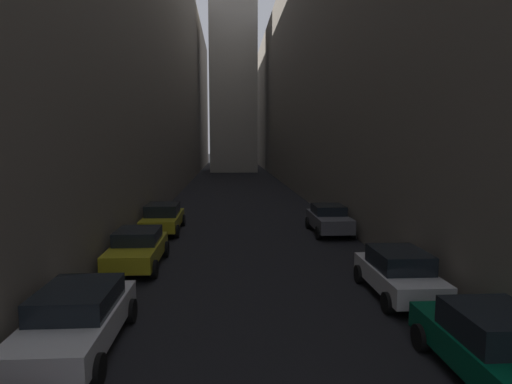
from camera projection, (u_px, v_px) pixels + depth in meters
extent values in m
plane|color=black|center=(237.00, 188.00, 45.84)|extent=(264.00, 264.00, 0.00)
cube|color=#60594F|center=(120.00, 66.00, 45.60)|extent=(13.36, 108.00, 25.40)
cube|color=#60594F|center=(347.00, 78.00, 47.25)|extent=(13.23, 108.00, 23.41)
cube|color=gray|center=(233.00, 5.00, 69.14)|extent=(7.50, 7.50, 52.87)
cube|color=silver|center=(77.00, 324.00, 10.01)|extent=(1.79, 4.42, 0.62)
cube|color=black|center=(78.00, 298.00, 10.10)|extent=(1.64, 2.22, 0.52)
cylinder|color=black|center=(62.00, 313.00, 11.48)|extent=(0.22, 0.64, 0.64)
cylinder|color=black|center=(131.00, 311.00, 11.59)|extent=(0.22, 0.64, 0.64)
cylinder|color=black|center=(4.00, 373.00, 8.50)|extent=(0.22, 0.64, 0.64)
cylinder|color=black|center=(97.00, 370.00, 8.61)|extent=(0.22, 0.64, 0.64)
cube|color=#A59919|center=(137.00, 251.00, 16.70)|extent=(1.74, 4.27, 0.61)
cube|color=black|center=(138.00, 236.00, 16.82)|extent=(1.60, 1.94, 0.50)
cylinder|color=black|center=(124.00, 250.00, 18.12)|extent=(0.22, 0.66, 0.66)
cylinder|color=black|center=(166.00, 249.00, 18.23)|extent=(0.22, 0.66, 0.66)
cylinder|color=black|center=(104.00, 270.00, 15.24)|extent=(0.22, 0.66, 0.66)
cylinder|color=black|center=(154.00, 269.00, 15.35)|extent=(0.22, 0.66, 0.66)
cube|color=#A59919|center=(163.00, 220.00, 23.32)|extent=(1.80, 4.56, 0.60)
cube|color=black|center=(163.00, 209.00, 23.17)|extent=(1.65, 2.11, 0.60)
cylinder|color=black|center=(151.00, 221.00, 24.83)|extent=(0.22, 0.67, 0.67)
cylinder|color=black|center=(183.00, 220.00, 24.95)|extent=(0.22, 0.67, 0.67)
cylinder|color=black|center=(141.00, 232.00, 21.76)|extent=(0.22, 0.67, 0.67)
cylinder|color=black|center=(177.00, 231.00, 21.87)|extent=(0.22, 0.67, 0.67)
cube|color=#05472D|center=(495.00, 354.00, 8.64)|extent=(1.72, 4.26, 0.61)
cube|color=black|center=(496.00, 325.00, 8.60)|extent=(1.58, 1.88, 0.59)
cylinder|color=black|center=(420.00, 337.00, 10.06)|extent=(0.22, 0.62, 0.62)
cylinder|color=black|center=(492.00, 335.00, 10.17)|extent=(0.22, 0.62, 0.62)
cube|color=silver|center=(398.00, 277.00, 13.56)|extent=(1.65, 3.96, 0.60)
cube|color=black|center=(399.00, 259.00, 13.48)|extent=(1.52, 2.03, 0.56)
cylinder|color=black|center=(359.00, 274.00, 14.88)|extent=(0.22, 0.62, 0.62)
cylinder|color=black|center=(406.00, 273.00, 14.98)|extent=(0.22, 0.62, 0.62)
cylinder|color=black|center=(388.00, 303.00, 12.21)|extent=(0.22, 0.62, 0.62)
cylinder|color=black|center=(445.00, 302.00, 12.32)|extent=(0.22, 0.62, 0.62)
cube|color=#4C4C51|center=(329.00, 221.00, 22.89)|extent=(1.70, 4.08, 0.69)
cube|color=black|center=(328.00, 209.00, 23.02)|extent=(1.57, 1.90, 0.47)
cylinder|color=black|center=(308.00, 223.00, 24.25)|extent=(0.22, 0.65, 0.65)
cylinder|color=black|center=(338.00, 222.00, 24.35)|extent=(0.22, 0.65, 0.65)
cylinder|color=black|center=(318.00, 233.00, 21.50)|extent=(0.22, 0.65, 0.65)
cylinder|color=black|center=(352.00, 233.00, 21.61)|extent=(0.22, 0.65, 0.65)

